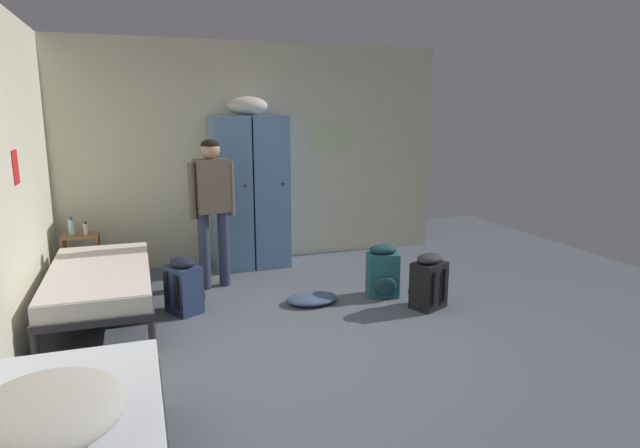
# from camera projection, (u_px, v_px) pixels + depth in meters

# --- Properties ---
(ground_plane) EXTENTS (8.70, 8.70, 0.00)m
(ground_plane) POSITION_uv_depth(u_px,v_px,m) (330.00, 340.00, 4.56)
(ground_plane) COLOR #565B66
(room_backdrop) EXTENTS (4.92, 5.50, 2.74)m
(room_backdrop) POSITION_uv_depth(u_px,v_px,m) (157.00, 168.00, 5.08)
(room_backdrop) COLOR beige
(room_backdrop) RESTS_ON ground_plane
(locker_bank) EXTENTS (0.90, 0.55, 2.07)m
(locker_bank) POSITION_uv_depth(u_px,v_px,m) (250.00, 189.00, 6.56)
(locker_bank) COLOR #5B84B2
(locker_bank) RESTS_ON ground_plane
(shelf_unit) EXTENTS (0.38, 0.30, 0.57)m
(shelf_unit) POSITION_uv_depth(u_px,v_px,m) (82.00, 254.00, 5.95)
(shelf_unit) COLOR brown
(shelf_unit) RESTS_ON ground_plane
(bed_left_rear) EXTENTS (0.90, 1.90, 0.49)m
(bed_left_rear) POSITION_uv_depth(u_px,v_px,m) (100.00, 279.00, 4.95)
(bed_left_rear) COLOR #28282D
(bed_left_rear) RESTS_ON ground_plane
(bedding_heap) EXTENTS (0.67, 0.73, 0.21)m
(bedding_heap) POSITION_uv_depth(u_px,v_px,m) (47.00, 410.00, 2.39)
(bedding_heap) COLOR #B7B2A8
(bedding_heap) RESTS_ON bed_left_front
(person_traveler) EXTENTS (0.50, 0.27, 1.61)m
(person_traveler) POSITION_uv_depth(u_px,v_px,m) (212.00, 200.00, 5.74)
(person_traveler) COLOR #2D334C
(person_traveler) RESTS_ON ground_plane
(water_bottle) EXTENTS (0.07, 0.07, 0.20)m
(water_bottle) POSITION_uv_depth(u_px,v_px,m) (71.00, 227.00, 5.88)
(water_bottle) COLOR #B2DBEA
(water_bottle) RESTS_ON shelf_unit
(lotion_bottle) EXTENTS (0.05, 0.05, 0.15)m
(lotion_bottle) POSITION_uv_depth(u_px,v_px,m) (86.00, 229.00, 5.87)
(lotion_bottle) COLOR beige
(lotion_bottle) RESTS_ON shelf_unit
(backpack_teal) EXTENTS (0.37, 0.39, 0.55)m
(backpack_teal) POSITION_uv_depth(u_px,v_px,m) (383.00, 272.00, 5.59)
(backpack_teal) COLOR #23666B
(backpack_teal) RESTS_ON ground_plane
(backpack_navy) EXTENTS (0.41, 0.40, 0.55)m
(backpack_navy) POSITION_uv_depth(u_px,v_px,m) (185.00, 286.00, 5.14)
(backpack_navy) COLOR navy
(backpack_navy) RESTS_ON ground_plane
(backpack_black) EXTENTS (0.39, 0.40, 0.55)m
(backpack_black) POSITION_uv_depth(u_px,v_px,m) (428.00, 282.00, 5.26)
(backpack_black) COLOR black
(backpack_black) RESTS_ON ground_plane
(clothes_pile_denim) EXTENTS (0.52, 0.37, 0.10)m
(clothes_pile_denim) POSITION_uv_depth(u_px,v_px,m) (312.00, 299.00, 5.42)
(clothes_pile_denim) COLOR #42567A
(clothes_pile_denim) RESTS_ON ground_plane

